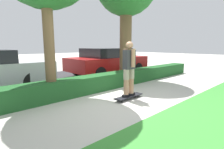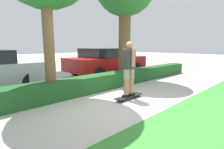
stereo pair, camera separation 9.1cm
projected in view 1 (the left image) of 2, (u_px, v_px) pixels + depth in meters
name	position (u px, v px, depth m)	size (l,w,h in m)	color
ground_plane	(122.00, 104.00, 4.65)	(60.00, 60.00, 0.00)	#BCB7AD
street_asphalt	(54.00, 81.00, 7.68)	(12.69, 5.00, 0.01)	#2D2D30
hedge_row	(87.00, 84.00, 5.76)	(12.69, 0.60, 0.54)	#1E5123
skateboard	(129.00, 97.00, 5.06)	(1.01, 0.24, 0.09)	black
skater_person	(129.00, 68.00, 4.93)	(0.48, 0.40, 1.56)	black
parked_car_middle	(108.00, 61.00, 9.14)	(4.23, 2.05, 1.40)	maroon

